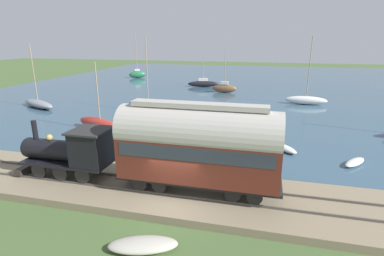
{
  "coord_description": "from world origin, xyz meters",
  "views": [
    {
      "loc": [
        -12.5,
        -4.06,
        8.12
      ],
      "look_at": [
        9.01,
        1.27,
        1.5
      ],
      "focal_mm": 28.0,
      "sensor_mm": 36.0,
      "label": 1
    }
  ],
  "objects_px": {
    "sailboat_green": "(137,74)",
    "rowboat_mid_harbor": "(284,148)",
    "sailboat_brown": "(224,88)",
    "passenger_coach": "(198,144)",
    "sailboat_blue": "(148,106)",
    "sailboat_white": "(306,100)",
    "sailboat_gray": "(38,104)",
    "steam_locomotive": "(73,150)",
    "sailboat_black": "(203,83)",
    "rowboat_off_pier": "(355,162)",
    "rowboat_near_shore": "(190,150)",
    "rowboat_far_out": "(258,130)",
    "sailboat_red": "(100,125)",
    "beached_dinghy": "(143,245)"
  },
  "relations": [
    {
      "from": "sailboat_black",
      "to": "sailboat_green",
      "type": "relative_size",
      "value": 0.59
    },
    {
      "from": "sailboat_white",
      "to": "rowboat_off_pier",
      "type": "relative_size",
      "value": 3.83
    },
    {
      "from": "sailboat_blue",
      "to": "beached_dinghy",
      "type": "relative_size",
      "value": 2.84
    },
    {
      "from": "sailboat_blue",
      "to": "sailboat_white",
      "type": "height_order",
      "value": "sailboat_blue"
    },
    {
      "from": "sailboat_brown",
      "to": "sailboat_red",
      "type": "distance_m",
      "value": 24.51
    },
    {
      "from": "sailboat_green",
      "to": "rowboat_mid_harbor",
      "type": "bearing_deg",
      "value": -169.92
    },
    {
      "from": "rowboat_mid_harbor",
      "to": "rowboat_far_out",
      "type": "height_order",
      "value": "rowboat_far_out"
    },
    {
      "from": "sailboat_black",
      "to": "rowboat_near_shore",
      "type": "height_order",
      "value": "sailboat_black"
    },
    {
      "from": "rowboat_mid_harbor",
      "to": "sailboat_red",
      "type": "bearing_deg",
      "value": 138.28
    },
    {
      "from": "sailboat_green",
      "to": "rowboat_off_pier",
      "type": "xyz_separation_m",
      "value": [
        -39.74,
        -33.23,
        -0.65
      ]
    },
    {
      "from": "passenger_coach",
      "to": "sailboat_white",
      "type": "height_order",
      "value": "sailboat_white"
    },
    {
      "from": "passenger_coach",
      "to": "rowboat_off_pier",
      "type": "relative_size",
      "value": 3.78
    },
    {
      "from": "steam_locomotive",
      "to": "sailboat_blue",
      "type": "bearing_deg",
      "value": 8.34
    },
    {
      "from": "sailboat_brown",
      "to": "beached_dinghy",
      "type": "distance_m",
      "value": 37.29
    },
    {
      "from": "sailboat_blue",
      "to": "sailboat_white",
      "type": "xyz_separation_m",
      "value": [
        8.9,
        -18.05,
        -0.18
      ]
    },
    {
      "from": "sailboat_black",
      "to": "sailboat_gray",
      "type": "xyz_separation_m",
      "value": [
        -21.11,
        16.3,
        -0.1
      ]
    },
    {
      "from": "passenger_coach",
      "to": "beached_dinghy",
      "type": "height_order",
      "value": "passenger_coach"
    },
    {
      "from": "sailboat_gray",
      "to": "rowboat_off_pier",
      "type": "distance_m",
      "value": 34.6
    },
    {
      "from": "sailboat_brown",
      "to": "sailboat_red",
      "type": "height_order",
      "value": "sailboat_brown"
    },
    {
      "from": "sailboat_red",
      "to": "rowboat_off_pier",
      "type": "relative_size",
      "value": 2.84
    },
    {
      "from": "sailboat_white",
      "to": "sailboat_gray",
      "type": "bearing_deg",
      "value": 109.45
    },
    {
      "from": "steam_locomotive",
      "to": "sailboat_blue",
      "type": "relative_size",
      "value": 0.66
    },
    {
      "from": "sailboat_white",
      "to": "sailboat_black",
      "type": "bearing_deg",
      "value": 57.02
    },
    {
      "from": "sailboat_gray",
      "to": "rowboat_mid_harbor",
      "type": "height_order",
      "value": "sailboat_gray"
    },
    {
      "from": "sailboat_brown",
      "to": "steam_locomotive",
      "type": "bearing_deg",
      "value": 172.48
    },
    {
      "from": "sailboat_brown",
      "to": "sailboat_blue",
      "type": "xyz_separation_m",
      "value": [
        -15.18,
        6.64,
        0.04
      ]
    },
    {
      "from": "sailboat_brown",
      "to": "sailboat_white",
      "type": "bearing_deg",
      "value": -119.3
    },
    {
      "from": "rowboat_off_pier",
      "to": "sailboat_blue",
      "type": "bearing_deg",
      "value": 8.63
    },
    {
      "from": "sailboat_white",
      "to": "rowboat_near_shore",
      "type": "xyz_separation_m",
      "value": [
        -20.03,
        10.3,
        -0.41
      ]
    },
    {
      "from": "sailboat_blue",
      "to": "beached_dinghy",
      "type": "distance_m",
      "value": 23.68
    },
    {
      "from": "sailboat_red",
      "to": "sailboat_gray",
      "type": "relative_size",
      "value": 0.83
    },
    {
      "from": "steam_locomotive",
      "to": "sailboat_red",
      "type": "xyz_separation_m",
      "value": [
        9.72,
        4.09,
        -1.48
      ]
    },
    {
      "from": "rowboat_mid_harbor",
      "to": "passenger_coach",
      "type": "bearing_deg",
      "value": -156.71
    },
    {
      "from": "sailboat_white",
      "to": "rowboat_off_pier",
      "type": "distance_m",
      "value": 19.7
    },
    {
      "from": "passenger_coach",
      "to": "rowboat_far_out",
      "type": "xyz_separation_m",
      "value": [
        12.67,
        -2.64,
        -2.82
      ]
    },
    {
      "from": "sailboat_black",
      "to": "sailboat_gray",
      "type": "height_order",
      "value": "sailboat_gray"
    },
    {
      "from": "passenger_coach",
      "to": "rowboat_near_shore",
      "type": "distance_m",
      "value": 7.44
    },
    {
      "from": "rowboat_far_out",
      "to": "rowboat_mid_harbor",
      "type": "bearing_deg",
      "value": -162.36
    },
    {
      "from": "passenger_coach",
      "to": "sailboat_gray",
      "type": "relative_size",
      "value": 1.1
    },
    {
      "from": "rowboat_near_shore",
      "to": "rowboat_far_out",
      "type": "relative_size",
      "value": 0.82
    },
    {
      "from": "sailboat_brown",
      "to": "passenger_coach",
      "type": "bearing_deg",
      "value": -174.9
    },
    {
      "from": "sailboat_black",
      "to": "sailboat_white",
      "type": "distance_m",
      "value": 19.46
    },
    {
      "from": "passenger_coach",
      "to": "rowboat_near_shore",
      "type": "bearing_deg",
      "value": 17.79
    },
    {
      "from": "sailboat_blue",
      "to": "rowboat_far_out",
      "type": "distance_m",
      "value": 13.46
    },
    {
      "from": "sailboat_brown",
      "to": "sailboat_red",
      "type": "bearing_deg",
      "value": 160.12
    },
    {
      "from": "passenger_coach",
      "to": "sailboat_brown",
      "type": "distance_m",
      "value": 33.08
    },
    {
      "from": "steam_locomotive",
      "to": "rowboat_near_shore",
      "type": "bearing_deg",
      "value": -38.36
    },
    {
      "from": "sailboat_red",
      "to": "rowboat_far_out",
      "type": "relative_size",
      "value": 2.15
    },
    {
      "from": "sailboat_white",
      "to": "rowboat_near_shore",
      "type": "relative_size",
      "value": 3.52
    },
    {
      "from": "steam_locomotive",
      "to": "sailboat_brown",
      "type": "relative_size",
      "value": 0.86
    }
  ]
}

